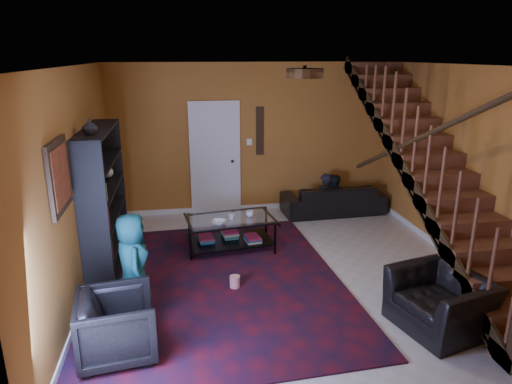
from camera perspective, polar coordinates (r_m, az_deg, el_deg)
floor at (r=6.50m, az=3.43°, el=-10.00°), size 5.50×5.50×0.00m
room at (r=7.54m, az=-8.84°, el=-5.82°), size 5.50×5.50×5.50m
staircase at (r=6.80m, az=21.38°, el=2.64°), size 0.95×5.02×3.18m
bookshelf at (r=6.63m, az=-18.38°, el=-1.32°), size 0.35×1.80×2.00m
door at (r=8.60m, az=-5.12°, el=3.99°), size 0.82×0.05×2.05m
framed_picture at (r=5.03m, az=-23.41°, el=1.84°), size 0.04×0.74×0.74m
wall_hanging at (r=8.61m, az=0.48°, el=7.63°), size 0.14×0.03×0.90m
ceiling_fixture at (r=5.03m, az=6.11°, el=14.55°), size 0.40×0.40×0.10m
rug at (r=6.21m, az=-6.33°, el=-11.35°), size 3.76×4.24×0.02m
sofa at (r=8.84m, az=9.60°, el=-0.83°), size 1.94×0.82×0.56m
armchair_left at (r=4.93m, az=-16.96°, el=-15.68°), size 0.85×0.83×0.69m
armchair_right at (r=5.56m, az=22.06°, el=-12.57°), size 1.07×1.15×0.63m
person_adult_a at (r=8.88m, az=8.52°, el=-1.50°), size 0.45×0.29×1.23m
person_adult_b at (r=8.93m, az=9.45°, el=-1.54°), size 0.63×0.51×1.20m
person_child at (r=5.55m, az=-15.12°, el=-8.57°), size 0.50×0.66×1.21m
coffee_table at (r=7.13m, az=-3.20°, el=-4.87°), size 1.41×0.94×0.50m
cup_a at (r=7.09m, az=-0.77°, el=-2.75°), size 0.16×0.16×0.10m
cup_b at (r=6.98m, az=-3.07°, el=-3.15°), size 0.12×0.12×0.09m
bowl at (r=6.84m, az=-4.68°, el=-3.78°), size 0.26×0.26×0.05m
vase at (r=5.89m, az=-20.07°, el=7.67°), size 0.18×0.18×0.19m
popcorn_bucket at (r=6.05m, az=-2.65°, el=-11.12°), size 0.14×0.14×0.15m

